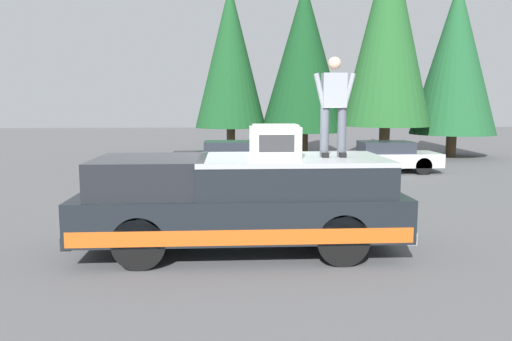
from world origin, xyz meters
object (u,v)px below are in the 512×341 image
Objects in this scene: pickup_truck at (241,202)px; parked_car_black at (228,157)px; compressor_unit at (275,141)px; person_on_truck_bed at (334,104)px; parked_car_silver at (383,157)px.

parked_car_black is (10.21, 0.21, -0.29)m from pickup_truck.
pickup_truck is 10.22m from parked_car_black.
person_on_truck_bed is at bearing -90.28° from compressor_unit.
parked_car_silver is at bearing -22.39° from person_on_truck_bed.
parked_car_silver is at bearing -29.93° from pickup_truck.
compressor_unit is at bearing 152.78° from parked_car_silver.
pickup_truck is at bearing -178.81° from parked_car_black.
person_on_truck_bed reaches higher than pickup_truck.
pickup_truck is 1.35× the size of parked_car_silver.
parked_car_black is (0.44, 5.84, 0.00)m from parked_car_silver.
pickup_truck reaches higher than parked_car_silver.
pickup_truck is 1.35× the size of parked_car_black.
parked_car_silver and parked_car_black have the same top height.
person_on_truck_bed is at bearing 157.61° from parked_car_silver.
compressor_unit is at bearing 89.72° from person_on_truck_bed.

